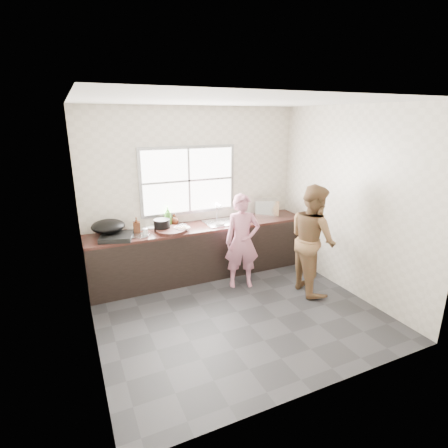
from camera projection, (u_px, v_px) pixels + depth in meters
name	position (u px, v px, depth m)	size (l,w,h in m)	color
floor	(237.00, 312.00, 4.74)	(3.60, 3.20, 0.01)	#2B2B2E
ceiling	(240.00, 101.00, 3.95)	(3.60, 3.20, 0.01)	silver
wall_back	(194.00, 192.00, 5.74)	(3.60, 0.01, 2.70)	beige
wall_left	(84.00, 235.00, 3.62)	(0.01, 3.20, 2.70)	silver
wall_right	(349.00, 202.00, 5.06)	(0.01, 3.20, 2.70)	silver
wall_front	(324.00, 262.00, 2.95)	(3.60, 0.01, 2.70)	beige
cabinet	(202.00, 252.00, 5.74)	(3.60, 0.62, 0.82)	black
countertop	(202.00, 227.00, 5.61)	(3.60, 0.64, 0.04)	#351A16
sink	(222.00, 223.00, 5.75)	(0.55, 0.45, 0.02)	silver
faucet	(217.00, 211.00, 5.88)	(0.02, 0.02, 0.30)	silver
window_frame	(188.00, 180.00, 5.63)	(1.60, 0.05, 1.10)	#9EA0A5
window_glazing	(189.00, 181.00, 5.60)	(1.50, 0.01, 1.00)	white
woman	(242.00, 244.00, 5.29)	(0.50, 0.33, 1.36)	#C5768F
person_side	(313.00, 239.00, 5.12)	(0.79, 0.62, 1.62)	brown
cutting_board	(171.00, 231.00, 5.28)	(0.45, 0.45, 0.04)	black
cleaver	(181.00, 225.00, 5.48)	(0.20, 0.10, 0.01)	silver
bowl_mince	(182.00, 229.00, 5.35)	(0.23, 0.23, 0.06)	silver
bowl_crabs	(238.00, 218.00, 5.94)	(0.18, 0.18, 0.06)	white
bowl_held	(220.00, 224.00, 5.59)	(0.19, 0.19, 0.06)	white
black_pot	(162.00, 225.00, 5.33)	(0.24, 0.24, 0.18)	black
plate_food	(152.00, 227.00, 5.51)	(0.23, 0.23, 0.02)	white
bottle_green	(168.00, 216.00, 5.57)	(0.12, 0.12, 0.32)	#40852B
bottle_brown_tall	(137.00, 225.00, 5.25)	(0.09, 0.10, 0.21)	#411F10
bottle_brown_short	(174.00, 220.00, 5.63)	(0.12, 0.12, 0.16)	#482212
glass_jar	(145.00, 232.00, 5.12)	(0.07, 0.07, 0.11)	white
burner	(117.00, 237.00, 4.98)	(0.43, 0.43, 0.07)	black
wok	(108.00, 226.00, 5.06)	(0.48, 0.48, 0.18)	black
dish_rack	(266.00, 208.00, 6.08)	(0.40, 0.28, 0.30)	silver
pot_lid_left	(140.00, 236.00, 5.10)	(0.27, 0.27, 0.01)	#AFB3B6
pot_lid_right	(136.00, 229.00, 5.41)	(0.28, 0.28, 0.01)	silver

